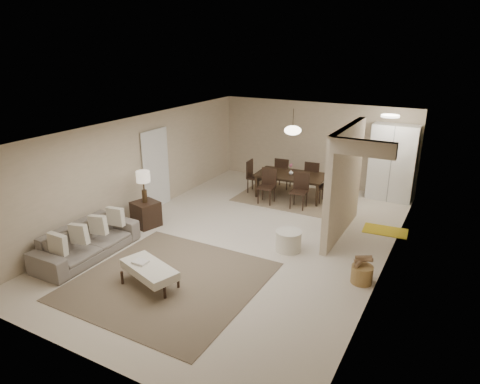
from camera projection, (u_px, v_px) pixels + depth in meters
The scene contains 22 objects.
floor at pixel (246, 238), 9.63m from camera, with size 9.00×9.00×0.00m, color beige.
ceiling at pixel (246, 128), 8.80m from camera, with size 9.00×9.00×0.00m, color white.
back_wall at pixel (315, 144), 12.95m from camera, with size 6.00×6.00×0.00m, color #BCAB8E.
left_wall at pixel (139, 167), 10.57m from camera, with size 9.00×9.00×0.00m, color #BCAB8E.
right_wall at pixel (390, 210), 7.87m from camera, with size 9.00×9.00×0.00m, color #BCAB8E.
partition at pixel (344, 182), 9.44m from camera, with size 0.15×2.50×2.50m, color #BCAB8E.
doorway at pixel (156, 170), 11.13m from camera, with size 0.04×0.90×2.04m, color black.
pantry_cabinet at pixel (393, 163), 11.67m from camera, with size 1.20×0.55×2.10m, color white.
flush_light at pixel (390, 116), 10.43m from camera, with size 0.44×0.44×0.05m, color white.
living_rug at pixel (169, 281), 7.89m from camera, with size 3.20×3.20×0.01m, color brown.
sofa at pixel (87, 241), 8.72m from camera, with size 0.88×2.25×0.66m, color slate.
ottoman_bench at pixel (149, 270), 7.62m from camera, with size 1.27×0.87×0.42m.
side_table at pixel (146, 214), 10.17m from camera, with size 0.55×0.55×0.60m, color black.
table_lamp at pixel (143, 179), 9.88m from camera, with size 0.32×0.32×0.76m.
round_pouf at pixel (289, 241), 9.00m from camera, with size 0.55×0.55×0.43m, color silver.
wicker_basket at pixel (362, 274), 7.79m from camera, with size 0.39×0.39×0.33m, color olive.
dining_rug at pixel (290, 197), 12.13m from camera, with size 2.80×2.10×0.01m, color #867253.
dining_table at pixel (290, 186), 12.02m from camera, with size 1.93×1.07×0.68m, color black.
dining_chairs at pixel (291, 181), 11.98m from camera, with size 2.57×1.93×0.95m.
vase at pixel (291, 172), 11.89m from camera, with size 0.12×0.12×0.13m, color white.
yellow_mat at pixel (385, 231), 9.98m from camera, with size 0.99×0.60×0.01m, color yellow.
pendant_light at pixel (293, 130), 11.49m from camera, with size 0.46×0.46×0.71m.
Camera 1 is at (4.06, -7.74, 4.18)m, focal length 32.00 mm.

